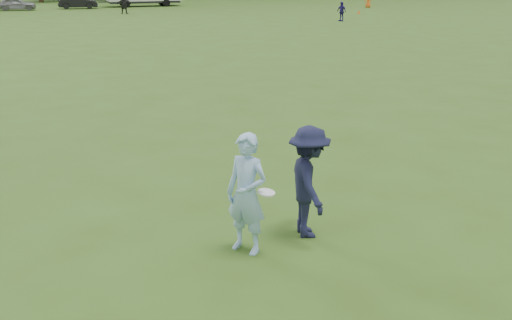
% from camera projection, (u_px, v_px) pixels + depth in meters
% --- Properties ---
extents(ground, '(200.00, 200.00, 0.00)m').
position_uv_depth(ground, '(320.00, 236.00, 9.94)').
color(ground, '#355116').
rests_on(ground, ground).
extents(thrower, '(0.78, 0.83, 1.91)m').
position_uv_depth(thrower, '(247.00, 194.00, 9.16)').
color(thrower, '#93BEE3').
rests_on(thrower, ground).
extents(defender, '(0.92, 1.32, 1.86)m').
position_uv_depth(defender, '(309.00, 182.00, 9.73)').
color(defender, '#171933').
rests_on(defender, ground).
extents(player_far_b, '(0.67, 0.98, 1.55)m').
position_uv_depth(player_far_b, '(341.00, 11.00, 48.44)').
color(player_far_b, navy).
rests_on(player_far_b, ground).
extents(player_far_c, '(0.85, 0.64, 1.55)m').
position_uv_depth(player_far_c, '(368.00, 0.00, 64.12)').
color(player_far_c, orange).
rests_on(player_far_c, ground).
extents(player_far_d, '(1.70, 0.57, 1.82)m').
position_uv_depth(player_far_d, '(124.00, 4.00, 55.81)').
color(player_far_d, '#262626').
rests_on(player_far_d, ground).
extents(car_e, '(3.89, 1.75, 1.30)m').
position_uv_depth(car_e, '(16.00, 4.00, 60.18)').
color(car_e, gray).
rests_on(car_e, ground).
extents(car_f, '(4.09, 1.74, 1.31)m').
position_uv_depth(car_f, '(78.00, 2.00, 62.56)').
color(car_f, black).
rests_on(car_f, ground).
extents(field_cone, '(0.28, 0.28, 0.30)m').
position_uv_depth(field_cone, '(359.00, 12.00, 56.32)').
color(field_cone, '#EE440C').
rests_on(field_cone, ground).
extents(disc_in_play, '(0.33, 0.33, 0.08)m').
position_uv_depth(disc_in_play, '(266.00, 192.00, 9.03)').
color(disc_in_play, white).
rests_on(disc_in_play, ground).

